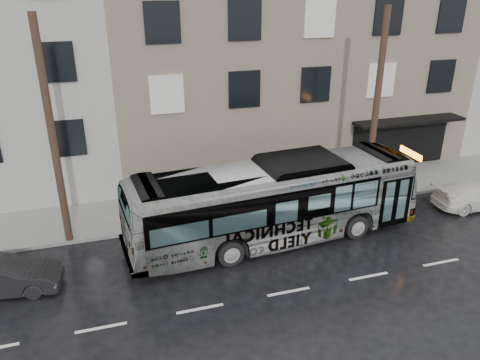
# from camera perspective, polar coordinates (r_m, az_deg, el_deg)

# --- Properties ---
(ground) EXTENTS (120.00, 120.00, 0.00)m
(ground) POSITION_cam_1_polar(r_m,az_deg,el_deg) (18.98, 3.04, -9.11)
(ground) COLOR black
(ground) RESTS_ON ground
(sidewalk) EXTENTS (90.00, 3.60, 0.15)m
(sidewalk) POSITION_cam_1_polar(r_m,az_deg,el_deg) (23.01, -1.06, -2.67)
(sidewalk) COLOR gray
(sidewalk) RESTS_ON ground
(building_taupe) EXTENTS (20.00, 12.00, 11.00)m
(building_taupe) POSITION_cam_1_polar(r_m,az_deg,el_deg) (30.02, 4.14, 14.36)
(building_taupe) COLOR gray
(building_taupe) RESTS_ON ground
(utility_pole_front) EXTENTS (0.30, 0.30, 9.00)m
(utility_pole_front) POSITION_cam_1_polar(r_m,az_deg,el_deg) (22.62, 16.24, 8.30)
(utility_pole_front) COLOR #402A20
(utility_pole_front) RESTS_ON sidewalk
(utility_pole_rear) EXTENTS (0.30, 0.30, 9.00)m
(utility_pole_rear) POSITION_cam_1_polar(r_m,az_deg,el_deg) (19.22, -21.89, 4.93)
(utility_pole_rear) COLOR #402A20
(utility_pole_rear) RESTS_ON sidewalk
(sign_post) EXTENTS (0.06, 0.06, 2.40)m
(sign_post) POSITION_cam_1_polar(r_m,az_deg,el_deg) (24.23, 17.57, 0.86)
(sign_post) COLOR slate
(sign_post) RESTS_ON sidewalk
(bus) EXTENTS (12.59, 3.90, 3.45)m
(bus) POSITION_cam_1_polar(r_m,az_deg,el_deg) (19.32, 4.16, -2.64)
(bus) COLOR #B2B2B2
(bus) RESTS_ON ground
(white_sedan) EXTENTS (4.30, 1.89, 1.23)m
(white_sedan) POSITION_cam_1_polar(r_m,az_deg,el_deg) (25.18, 26.85, -1.62)
(white_sedan) COLOR white
(white_sedan) RESTS_ON ground
(dark_sedan) EXTENTS (3.99, 1.80, 1.27)m
(dark_sedan) POSITION_cam_1_polar(r_m,az_deg,el_deg) (18.55, -27.00, -10.50)
(dark_sedan) COLOR black
(dark_sedan) RESTS_ON ground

